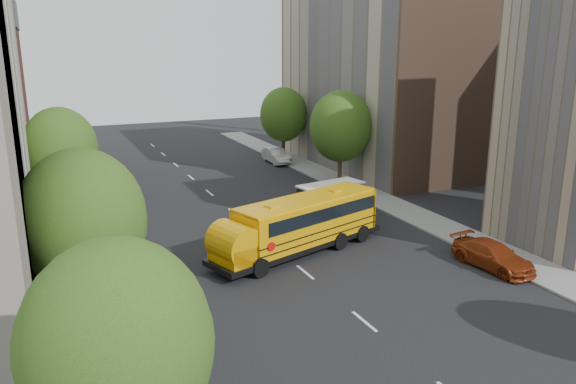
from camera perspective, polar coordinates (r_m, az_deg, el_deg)
ground at (r=31.99m, az=0.19°, el=-6.88°), size 120.00×120.00×0.00m
sidewalk_left at (r=34.19m, az=-21.47°, el=-6.39°), size 3.00×80.00×0.12m
sidewalk_right at (r=41.61m, az=11.88°, el=-1.91°), size 3.00×80.00×0.12m
lane_markings at (r=40.80m, az=-5.60°, el=-2.07°), size 0.15×64.00×0.01m
building_right_far at (r=56.01m, az=8.78°, el=11.81°), size 10.00×22.00×18.00m
building_right_sidewall at (r=47.15m, az=16.13°, el=10.85°), size 10.10×0.30×18.00m
street_tree_0 at (r=15.00m, az=-16.92°, el=-14.68°), size 4.80×4.80×7.41m
street_tree_1 at (r=24.12m, az=-20.16°, el=-2.72°), size 5.12×5.12×7.90m
street_tree_2 at (r=41.69m, az=-22.11°, el=4.08°), size 4.99×4.99×7.71m
street_tree_4 at (r=47.67m, az=5.37°, el=6.65°), size 5.25×5.25×8.10m
street_tree_5 at (r=58.37m, az=-0.46°, el=7.86°), size 4.86×4.86×7.51m
school_bus at (r=32.32m, az=0.94°, el=-3.19°), size 11.86×6.10×3.28m
safari_truck at (r=38.75m, az=3.84°, el=-0.92°), size 6.12×3.14×2.50m
parked_car_0 at (r=23.29m, az=-13.09°, el=-13.92°), size 2.00×4.74×1.60m
parked_car_1 at (r=37.39m, az=-17.75°, el=-3.11°), size 1.89×4.74×1.53m
parked_car_2 at (r=47.68m, az=-19.40°, el=0.48°), size 2.77×5.13×1.37m
parked_car_3 at (r=32.61m, az=20.10°, el=-6.08°), size 2.45×5.03×1.41m
parked_car_4 at (r=44.69m, az=4.82°, el=0.32°), size 1.93×3.99×1.31m
parked_car_5 at (r=57.24m, az=-1.21°, el=3.71°), size 1.66×4.58×1.50m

